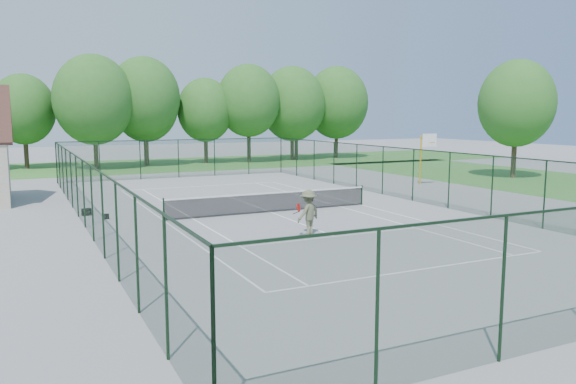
% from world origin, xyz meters
% --- Properties ---
extents(ground, '(140.00, 140.00, 0.00)m').
position_xyz_m(ground, '(0.00, 0.00, 0.00)').
color(ground, gray).
rests_on(ground, ground).
extents(grass_far, '(80.00, 16.00, 0.01)m').
position_xyz_m(grass_far, '(0.00, 30.00, 0.01)').
color(grass_far, '#438534').
rests_on(grass_far, ground).
extents(grass_side, '(14.00, 40.00, 0.01)m').
position_xyz_m(grass_side, '(24.00, 4.00, 0.01)').
color(grass_side, '#438534').
rests_on(grass_side, ground).
extents(court_lines, '(11.05, 23.85, 0.01)m').
position_xyz_m(court_lines, '(0.00, 0.00, 0.00)').
color(court_lines, white).
rests_on(court_lines, ground).
extents(tennis_net, '(11.08, 0.08, 1.10)m').
position_xyz_m(tennis_net, '(0.00, 0.00, 0.58)').
color(tennis_net, black).
rests_on(tennis_net, ground).
extents(fence_enclosure, '(18.05, 36.05, 3.02)m').
position_xyz_m(fence_enclosure, '(0.00, 0.00, 1.56)').
color(fence_enclosure, '#1C3B23').
rests_on(fence_enclosure, ground).
extents(tree_line_far, '(39.40, 6.40, 9.70)m').
position_xyz_m(tree_line_far, '(0.00, 30.00, 5.99)').
color(tree_line_far, '#483427').
rests_on(tree_line_far, ground).
extents(basketball_goal, '(1.20, 1.43, 3.65)m').
position_xyz_m(basketball_goal, '(14.46, 5.59, 2.57)').
color(basketball_goal, gold).
rests_on(basketball_goal, ground).
extents(tree_side, '(5.85, 5.85, 9.26)m').
position_xyz_m(tree_side, '(23.87, 6.28, 5.84)').
color(tree_side, '#483427').
rests_on(tree_side, ground).
extents(sports_bag_a, '(0.48, 0.33, 0.35)m').
position_xyz_m(sports_bag_a, '(-8.60, 3.16, 0.18)').
color(sports_bag_a, black).
rests_on(sports_bag_a, ground).
extents(sports_bag_b, '(0.35, 0.25, 0.25)m').
position_xyz_m(sports_bag_b, '(-7.89, 1.77, 0.12)').
color(sports_bag_b, black).
rests_on(sports_bag_b, ground).
extents(tennis_player, '(2.04, 1.13, 1.89)m').
position_xyz_m(tennis_player, '(-0.84, -5.66, 0.95)').
color(tennis_player, '#595D41').
rests_on(tennis_player, ground).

